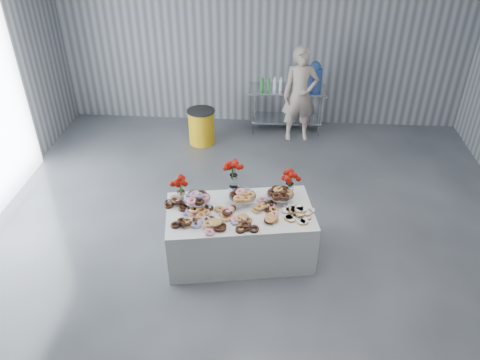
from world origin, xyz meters
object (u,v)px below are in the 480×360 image
Objects in this scene: display_table at (240,233)px; water_jug at (315,77)px; person at (300,95)px; prep_table at (287,102)px; trash_barrel at (201,127)px.

water_jug reaches higher than display_table.
display_table is 1.04× the size of person.
water_jug is at bearing 73.15° from display_table.
prep_table is 0.73m from water_jug.
person reaches higher than water_jug.
water_jug is (0.50, -0.00, 0.53)m from prep_table.
trash_barrel is (-1.85, -0.33, -0.57)m from person.
person is 1.97m from trash_barrel.
display_table is at bearing -72.77° from trash_barrel.
person reaches higher than prep_table.
person is 2.69× the size of trash_barrel.
water_jug is 0.82× the size of trash_barrel.
display_table reaches higher than trash_barrel.
display_table is at bearing -106.85° from water_jug.
person is at bearing -54.86° from prep_table.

